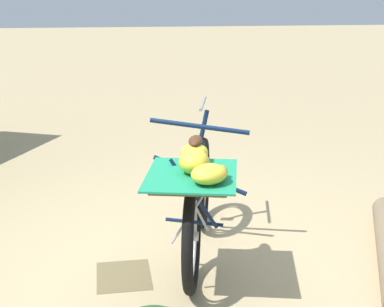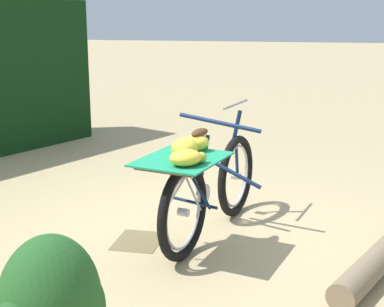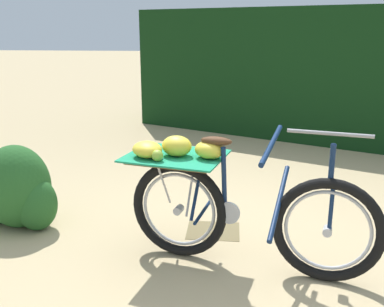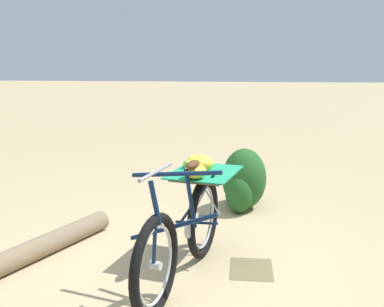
# 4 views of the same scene
# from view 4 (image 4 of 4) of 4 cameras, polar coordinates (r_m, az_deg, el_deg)

# --- Properties ---
(ground_plane) EXTENTS (60.00, 60.00, 0.00)m
(ground_plane) POSITION_cam_4_polar(r_m,az_deg,el_deg) (4.10, 2.72, -14.06)
(ground_plane) COLOR tan
(bicycle) EXTENTS (1.80, 0.87, 1.03)m
(bicycle) POSITION_cam_4_polar(r_m,az_deg,el_deg) (3.86, -0.62, -7.99)
(bicycle) COLOR black
(bicycle) RESTS_ON ground_plane
(fallen_log) EXTENTS (1.57, 0.85, 0.19)m
(fallen_log) POSITION_cam_4_polar(r_m,az_deg,el_deg) (4.55, -17.63, -10.61)
(fallen_log) COLOR #7F6B51
(fallen_log) RESTS_ON ground_plane
(shrub_cluster) EXTENTS (0.76, 0.52, 0.72)m
(shrub_cluster) POSITION_cam_4_polar(r_m,az_deg,el_deg) (5.64, 6.29, -3.41)
(shrub_cluster) COLOR #235623
(shrub_cluster) RESTS_ON ground_plane
(leaf_litter_patch) EXTENTS (0.44, 0.36, 0.01)m
(leaf_litter_patch) POSITION_cam_4_polar(r_m,az_deg,el_deg) (4.17, 7.13, -13.60)
(leaf_litter_patch) COLOR olive
(leaf_litter_patch) RESTS_ON ground_plane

